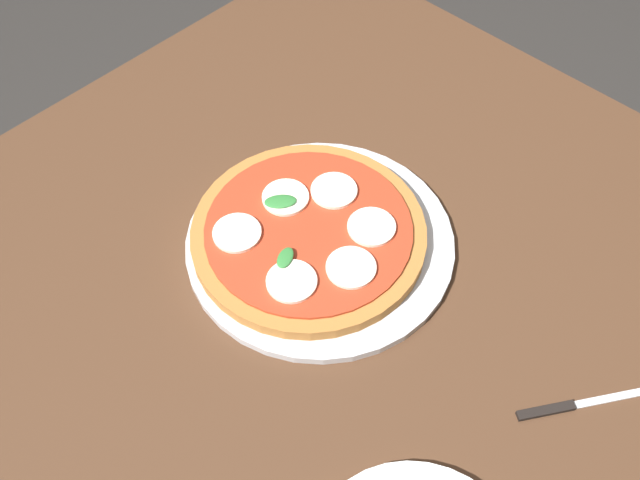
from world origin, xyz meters
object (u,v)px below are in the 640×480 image
Objects in this scene: dining_table at (362,305)px; knife at (569,406)px; serving_tray at (320,242)px; pizza at (309,233)px.

knife reaches higher than dining_table.
dining_table is 0.14m from serving_tray.
serving_tray is 0.37m from knife.
serving_tray is at bearing -175.45° from knife.
pizza reaches higher than dining_table.
serving_tray is (-0.06, -0.02, 0.12)m from dining_table.
dining_table is 7.65× the size of knife.
knife is at bearing 4.55° from serving_tray.
pizza is (-0.01, -0.01, 0.02)m from serving_tray.
serving_tray is at bearing 36.66° from pizza.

